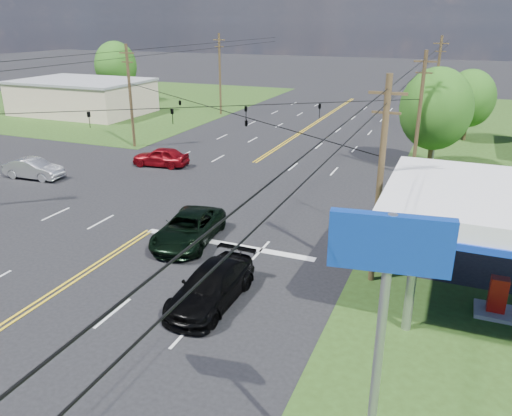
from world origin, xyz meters
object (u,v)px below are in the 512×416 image
at_px(pickup_dkgreen, 188,229).
at_px(sedan_silver, 34,169).
at_px(suv_black, 212,286).
at_px(tree_far_l, 116,66).
at_px(tree_right_b, 470,98).
at_px(pole_ne, 419,114).
at_px(pole_left_far, 220,73).
at_px(tree_right_a, 436,109).
at_px(retail_nw, 83,98).
at_px(pole_nw, 130,95).
at_px(pole_right_far, 436,83).
at_px(polesign_se, 385,292).
at_px(pole_se, 380,181).

relative_size(pickup_dkgreen, sedan_silver, 1.25).
bearing_deg(suv_black, tree_far_l, 131.26).
bearing_deg(tree_right_b, pole_ne, -103.13).
bearing_deg(pole_left_far, pickup_dkgreen, -66.45).
bearing_deg(pole_left_far, tree_right_a, -30.65).
bearing_deg(pickup_dkgreen, retail_nw, 129.73).
relative_size(pole_ne, tree_right_b, 1.34).
distance_m(pole_nw, tree_right_b, 33.10).
distance_m(pole_right_far, suv_black, 42.29).
xyz_separation_m(sedan_silver, polesign_se, (29.01, -18.62, 5.62)).
height_order(suv_black, sedan_silver, suv_black).
height_order(tree_far_l, sedan_silver, tree_far_l).
xyz_separation_m(pole_left_far, tree_right_a, (27.00, -16.00, -0.30)).
xyz_separation_m(suv_black, sedan_silver, (-21.01, 11.02, -0.03)).
bearing_deg(tree_right_b, polesign_se, -91.96).
height_order(sedan_silver, polesign_se, polesign_se).
height_order(retail_nw, tree_far_l, tree_far_l).
bearing_deg(pole_right_far, pole_se, -90.00).
bearing_deg(pole_right_far, pickup_dkgreen, -105.45).
bearing_deg(suv_black, tree_right_b, 76.54).
bearing_deg(pole_se, polesign_se, -80.94).
bearing_deg(polesign_se, tree_right_b, 88.04).
bearing_deg(pickup_dkgreen, pole_ne, 52.58).
xyz_separation_m(tree_far_l, polesign_se, (46.95, -53.24, 1.20)).
distance_m(pole_se, pole_ne, 18.00).
xyz_separation_m(pickup_dkgreen, suv_black, (4.04, -5.13, -0.01)).
relative_size(tree_right_b, pickup_dkgreen, 1.21).
height_order(suv_black, polesign_se, polesign_se).
xyz_separation_m(pole_ne, suv_black, (-6.05, -22.63, -4.11)).
bearing_deg(pickup_dkgreen, pole_left_far, 106.10).
bearing_deg(pole_nw, polesign_se, -47.25).
distance_m(tree_right_b, sedan_silver, 40.67).
bearing_deg(tree_far_l, pole_right_far, -5.08).
bearing_deg(pole_left_far, pole_ne, -36.16).
bearing_deg(pole_right_far, sedan_silver, -131.47).
xyz_separation_m(pole_left_far, pole_right_far, (26.00, 0.00, 0.00)).
height_order(pole_ne, suv_black, pole_ne).
xyz_separation_m(pole_ne, sedan_silver, (-27.06, -11.62, -4.14)).
xyz_separation_m(pole_se, tree_right_b, (3.50, 33.00, -0.70)).
bearing_deg(tree_right_a, tree_right_b, 78.23).
bearing_deg(tree_right_a, tree_far_l, 156.50).
relative_size(retail_nw, tree_right_b, 2.26).
height_order(pole_ne, pickup_dkgreen, pole_ne).
bearing_deg(pole_se, suv_black, -142.56).
xyz_separation_m(pole_right_far, tree_far_l, (-45.00, 4.00, 0.03)).
bearing_deg(pole_ne, sedan_silver, -156.77).
xyz_separation_m(retail_nw, pole_ne, (43.00, -13.00, 2.92)).
bearing_deg(pole_right_far, retail_nw, -172.06).
relative_size(pole_nw, pole_right_far, 0.95).
bearing_deg(retail_nw, sedan_silver, -57.08).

